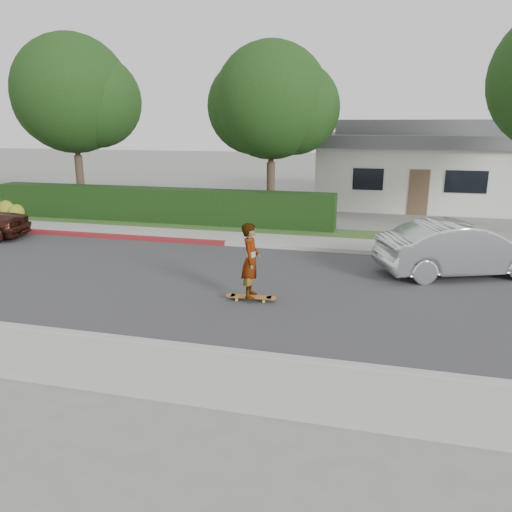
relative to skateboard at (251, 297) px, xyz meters
name	(u,v)px	position (x,y,z in m)	size (l,w,h in m)	color
ground	(146,277)	(-3.32, 1.12, -0.11)	(120.00, 120.00, 0.00)	slate
road	(146,277)	(-3.32, 1.12, -0.10)	(60.00, 8.00, 0.01)	#2D2D30
curb_near	(53,333)	(-3.32, -2.98, -0.03)	(60.00, 0.20, 0.15)	#9E9E99
sidewalk_near	(23,353)	(-3.32, -3.88, -0.05)	(60.00, 1.60, 0.12)	gray
curb_far	(199,242)	(-3.32, 5.22, -0.03)	(60.00, 0.20, 0.15)	#9E9E99
curb_red_section	(75,234)	(-8.32, 5.22, -0.03)	(12.00, 0.21, 0.15)	maroon
sidewalk_far	(207,237)	(-3.32, 6.12, -0.05)	(60.00, 1.60, 0.12)	gray
planting_strip	(221,228)	(-3.32, 7.72, -0.06)	(60.00, 1.60, 0.10)	#2D4C1E
hedge	(158,206)	(-6.32, 8.32, 0.64)	(15.00, 1.00, 1.50)	black
flowering_shrub	(11,210)	(-13.33, 7.86, 0.23)	(1.40, 1.00, 0.90)	#2D4C19
tree_left	(75,97)	(-10.83, 9.81, 5.16)	(5.99, 5.21, 8.00)	#33261C
tree_center	(272,104)	(-1.83, 10.31, 4.80)	(5.66, 4.84, 7.44)	#33261C
house	(420,163)	(4.68, 17.12, 1.99)	(10.60, 8.60, 4.30)	beige
skateboard	(251,297)	(0.00, 0.00, 0.00)	(1.25, 0.34, 0.11)	gold
skateboarder	(251,260)	(0.00, 0.00, 0.91)	(0.65, 0.43, 1.79)	white
car_silver	(462,249)	(5.16, 3.55, 0.66)	(1.62, 4.64, 1.53)	#B2B4B9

